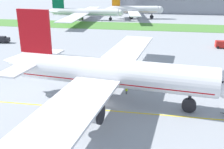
{
  "coord_description": "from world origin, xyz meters",
  "views": [
    {
      "loc": [
        9.68,
        -47.82,
        23.98
      ],
      "look_at": [
        0.22,
        6.75,
        3.97
      ],
      "focal_mm": 42.43,
      "sensor_mm": 36.0,
      "label": 1
    }
  ],
  "objects": [
    {
      "name": "ground_crew_wingwalker_port",
      "position": [
        3.68,
        5.44,
        0.96
      ],
      "size": [
        0.47,
        0.42,
        1.57
      ],
      "color": "black",
      "rests_on": "ground"
    },
    {
      "name": "ground_crew_marshaller_front",
      "position": [
        0.71,
        10.86,
        0.98
      ],
      "size": [
        0.55,
        0.32,
        1.61
      ],
      "color": "black",
      "rests_on": "ground"
    },
    {
      "name": "ground_plane",
      "position": [
        0.0,
        0.0,
        0.0
      ],
      "size": [
        600.0,
        600.0,
        0.0
      ],
      "primitive_type": "plane",
      "color": "#9399A0",
      "rests_on": "ground"
    },
    {
      "name": "terminal_building",
      "position": [
        23.54,
        161.71,
        9.0
      ],
      "size": [
        94.74,
        20.0,
        18.0
      ],
      "primitive_type": "cube",
      "color": "gray",
      "rests_on": "ground"
    },
    {
      "name": "apron_taxi_line",
      "position": [
        0.0,
        -2.84,
        0.0
      ],
      "size": [
        280.0,
        0.36,
        0.01
      ],
      "primitive_type": "cube",
      "color": "yellow",
      "rests_on": "ground"
    },
    {
      "name": "ground_crew_wingwalker_starboard",
      "position": [
        -9.27,
        0.29,
        1.03
      ],
      "size": [
        0.55,
        0.41,
        1.7
      ],
      "color": "black",
      "rests_on": "ground"
    },
    {
      "name": "parked_airliner_far_left",
      "position": [
        -35.66,
        113.07,
        4.65
      ],
      "size": [
        48.39,
        78.16,
        13.7
      ],
      "color": "white",
      "rests_on": "ground"
    },
    {
      "name": "service_truck_fuel_bowser",
      "position": [
        -51.32,
        46.83,
        1.42
      ],
      "size": [
        6.2,
        3.12,
        2.57
      ],
      "color": "black",
      "rests_on": "ground"
    },
    {
      "name": "airliner_foreground",
      "position": [
        0.59,
        1.29,
        6.2
      ],
      "size": [
        50.02,
        78.42,
        18.28
      ],
      "color": "white",
      "rests_on": "ground"
    },
    {
      "name": "parked_airliner_far_centre",
      "position": [
        -5.87,
        124.54,
        5.41
      ],
      "size": [
        37.31,
        57.0,
        15.99
      ],
      "color": "white",
      "rests_on": "ground"
    },
    {
      "name": "grass_median_strip",
      "position": [
        0.0,
        95.18,
        0.05
      ],
      "size": [
        320.0,
        24.0,
        0.1
      ],
      "primitive_type": "cube",
      "color": "#4C8438",
      "rests_on": "ground"
    },
    {
      "name": "service_truck_baggage_loader",
      "position": [
        33.12,
        52.55,
        1.51
      ],
      "size": [
        4.5,
        2.6,
        2.74
      ],
      "color": "#B21E19",
      "rests_on": "ground"
    }
  ]
}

